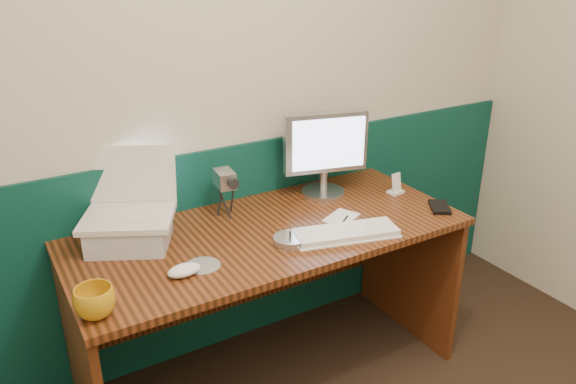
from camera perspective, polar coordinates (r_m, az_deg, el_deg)
back_wall at (r=2.39m, az=-8.05°, el=10.07°), size 3.50×0.04×2.50m
wainscot at (r=2.65m, az=-7.06°, el=-6.00°), size 3.48×0.02×1.00m
desk at (r=2.47m, az=-1.81°, el=-11.63°), size 1.60×0.70×0.75m
laptop_riser at (r=2.22m, az=-15.77°, el=-3.99°), size 0.37×0.35×0.10m
laptop at (r=2.15m, az=-16.31°, el=0.52°), size 0.41×0.38×0.28m
monitor at (r=2.54m, az=3.68°, el=3.77°), size 0.40×0.20×0.38m
keyboard at (r=2.23m, az=5.90°, el=-4.22°), size 0.43×0.23×0.02m
mouse_right at (r=2.27m, az=8.09°, el=-3.67°), size 0.11×0.08×0.03m
mouse_left at (r=1.99m, az=-10.50°, el=-7.81°), size 0.12×0.08×0.04m
mug at (r=1.84m, az=-19.03°, el=-10.53°), size 0.14×0.14×0.10m
camcorder at (r=2.37m, az=-6.39°, el=-0.08°), size 0.11×0.15×0.21m
cd_spindle at (r=2.16m, az=0.22°, el=-4.90°), size 0.13×0.13×0.03m
cd_loose_a at (r=2.04m, az=-8.64°, el=-7.39°), size 0.13×0.13×0.00m
pen at (r=2.33m, az=5.54°, el=-3.15°), size 0.12×0.09×0.01m
papers at (r=2.38m, az=5.42°, el=-2.61°), size 0.19×0.16×0.00m
dock at (r=2.66m, az=10.88°, el=0.02°), size 0.08×0.06×0.01m
music_player at (r=2.64m, az=10.96°, el=0.99°), size 0.05×0.03×0.08m
pda at (r=2.54m, az=15.15°, el=-1.48°), size 0.14×0.15×0.02m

